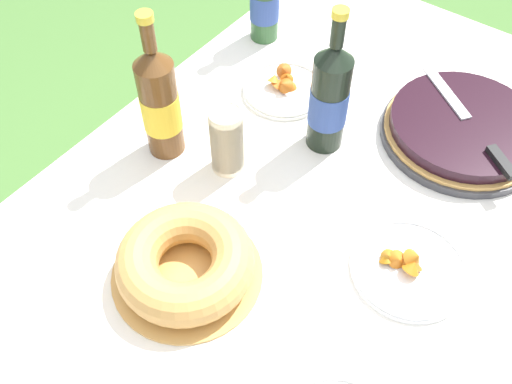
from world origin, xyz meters
name	(u,v)px	position (x,y,z in m)	size (l,w,h in m)	color
ground_plane	(294,358)	(0.00, 0.00, 0.00)	(16.00, 16.00, 0.00)	#4C7A38
garden_table	(310,230)	(0.00, 0.00, 0.71)	(1.65, 1.07, 0.77)	brown
tablecloth	(312,215)	(0.00, 0.00, 0.77)	(1.66, 1.08, 0.10)	white
berry_tart	(462,129)	(0.38, -0.16, 0.81)	(0.37, 0.37, 0.06)	#38383D
serving_knife	(474,127)	(0.36, -0.18, 0.84)	(0.24, 0.32, 0.01)	silver
bundt_cake	(185,263)	(-0.27, 0.11, 0.82)	(0.29, 0.29, 0.09)	tan
cup_stack	(227,141)	(-0.01, 0.22, 0.86)	(0.07, 0.07, 0.16)	beige
cider_bottle_amber	(160,103)	(-0.05, 0.37, 0.91)	(0.08, 0.08, 0.35)	brown
juice_bottle_red	(329,98)	(0.18, 0.09, 0.91)	(0.08, 0.08, 0.35)	black
snack_plate_left	(409,267)	(-0.01, -0.23, 0.79)	(0.23, 0.23, 0.06)	white
snack_plate_right	(284,88)	(0.27, 0.26, 0.79)	(0.21, 0.21, 0.06)	white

